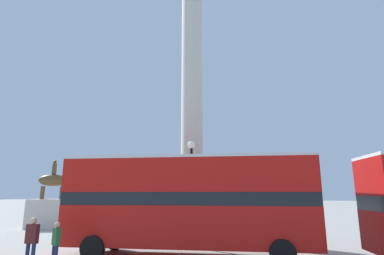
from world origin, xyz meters
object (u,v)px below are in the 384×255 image
equestrian_statue (51,208)px  street_lamp (191,186)px  monument_column (192,158)px  pedestrian_by_plinth (32,239)px  bus_a (188,200)px  pedestrian_near_lamp (56,242)px

equestrian_statue → street_lamp: bearing=-49.4°
monument_column → equestrian_statue: size_ratio=3.80×
street_lamp → pedestrian_by_plinth: size_ratio=3.03×
equestrian_statue → pedestrian_by_plinth: equestrian_statue is taller
bus_a → equestrian_statue: 16.06m
equestrian_statue → pedestrian_near_lamp: bearing=-75.7°
monument_column → pedestrian_by_plinth: bearing=-114.5°
street_lamp → pedestrian_by_plinth: 7.69m
pedestrian_near_lamp → street_lamp: bearing=86.9°
pedestrian_by_plinth → street_lamp: bearing=-128.1°
street_lamp → pedestrian_by_plinth: (-5.02, -5.45, -2.04)m
street_lamp → monument_column: bearing=100.5°
bus_a → street_lamp: street_lamp is taller
monument_column → bus_a: (1.05, -6.26, -2.65)m
equestrian_statue → pedestrian_near_lamp: 14.70m
pedestrian_near_lamp → pedestrian_by_plinth: 0.87m
equestrian_statue → pedestrian_by_plinth: (7.98, -12.09, -0.46)m
bus_a → street_lamp: (-0.31, 2.32, 0.68)m
monument_column → pedestrian_by_plinth: monument_column is taller
monument_column → pedestrian_near_lamp: size_ratio=12.58×
equestrian_statue → street_lamp: street_lamp is taller
equestrian_statue → street_lamp: (12.99, -6.63, 1.58)m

